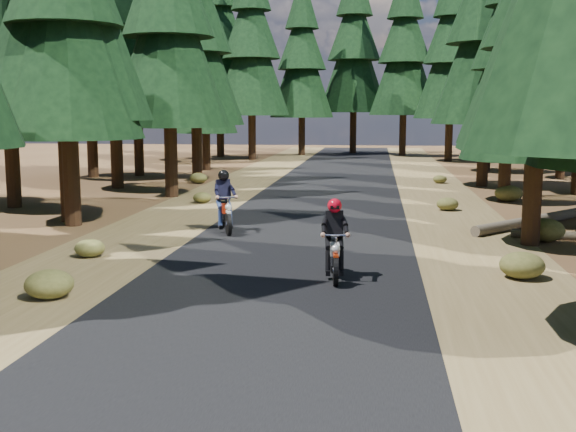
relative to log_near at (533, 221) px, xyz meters
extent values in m
plane|color=#4A2F1A|center=(-6.81, -7.83, -0.16)|extent=(120.00, 120.00, 0.00)
cube|color=black|center=(-6.81, -2.83, -0.15)|extent=(6.00, 100.00, 0.01)
cube|color=brown|center=(-11.41, -2.83, -0.16)|extent=(3.20, 100.00, 0.01)
cube|color=brown|center=(-2.21, -2.83, -0.16)|extent=(3.20, 100.00, 0.01)
cylinder|color=black|center=(-14.07, -1.65, 2.51)|extent=(0.51, 0.51, 5.34)
cone|color=black|center=(-14.07, -1.65, 5.85)|extent=(4.54, 4.54, 6.68)
cylinder|color=black|center=(-0.76, -3.35, 2.10)|extent=(0.48, 0.48, 4.52)
cone|color=black|center=(-0.76, -3.35, 4.92)|extent=(3.84, 3.84, 5.65)
cylinder|color=black|center=(-14.52, -0.87, 3.05)|extent=(0.56, 0.56, 6.43)
cylinder|color=black|center=(-17.95, 2.10, 2.62)|extent=(0.52, 0.52, 5.56)
cone|color=black|center=(-17.95, 2.10, 6.10)|extent=(4.73, 4.73, 6.95)
cylinder|color=black|center=(-13.17, 6.06, 2.70)|extent=(0.53, 0.53, 5.72)
cone|color=black|center=(-13.17, 6.06, 6.27)|extent=(4.86, 4.86, 7.15)
cylinder|color=black|center=(0.16, 6.24, 2.09)|extent=(0.48, 0.48, 4.51)
cone|color=black|center=(0.16, 6.24, 4.91)|extent=(3.83, 3.83, 5.64)
cone|color=black|center=(0.16, 6.24, 6.94)|extent=(2.93, 2.93, 4.06)
cylinder|color=black|center=(-16.57, 9.02, 3.02)|extent=(0.55, 0.55, 6.37)
cone|color=black|center=(-16.57, 9.02, 7.00)|extent=(5.41, 5.41, 7.96)
cylinder|color=black|center=(-13.81, 12.93, 2.66)|extent=(0.53, 0.53, 5.64)
cone|color=black|center=(-13.81, 12.93, 6.18)|extent=(4.79, 4.79, 7.05)
cone|color=black|center=(-13.81, 12.93, 8.72)|extent=(3.67, 3.67, 5.08)
cylinder|color=black|center=(0.11, 11.91, 2.75)|extent=(0.53, 0.53, 5.83)
cone|color=black|center=(0.11, 11.91, 6.40)|extent=(4.95, 4.95, 7.29)
cylinder|color=black|center=(-17.68, 15.39, 2.56)|extent=(0.52, 0.52, 5.45)
cone|color=black|center=(-17.68, 15.39, 5.97)|extent=(4.63, 4.63, 6.81)
cone|color=black|center=(-17.68, 15.39, 8.42)|extent=(3.54, 3.54, 4.90)
cylinder|color=black|center=(4.71, 16.32, 2.15)|extent=(0.48, 0.48, 4.61)
cone|color=black|center=(4.71, 16.32, 5.03)|extent=(3.92, 3.92, 5.77)
cone|color=black|center=(4.71, 16.32, 7.11)|extent=(3.00, 3.00, 4.15)
cylinder|color=black|center=(-14.93, 19.63, 2.05)|extent=(0.48, 0.48, 4.42)
cone|color=black|center=(-14.93, 19.63, 4.81)|extent=(3.76, 3.76, 5.52)
cone|color=black|center=(-14.93, 19.63, 6.80)|extent=(2.87, 2.87, 3.98)
cone|color=black|center=(-14.93, 19.63, 8.79)|extent=(1.99, 1.99, 3.31)
cylinder|color=black|center=(1.53, 20.58, 2.72)|extent=(0.53, 0.53, 5.76)
cone|color=black|center=(1.53, 20.58, 6.32)|extent=(4.90, 4.90, 7.21)
cone|color=black|center=(1.53, 20.58, 8.92)|extent=(3.75, 3.75, 5.19)
cylinder|color=black|center=(-18.61, 24.94, 2.21)|extent=(0.49, 0.49, 4.75)
cone|color=black|center=(-18.61, 24.94, 5.18)|extent=(4.04, 4.04, 5.93)
cone|color=black|center=(-18.61, 24.94, 7.32)|extent=(3.09, 3.09, 4.27)
cone|color=black|center=(-18.61, 24.94, 9.45)|extent=(2.14, 2.14, 3.56)
cylinder|color=black|center=(6.21, 24.26, 2.67)|extent=(0.53, 0.53, 5.66)
cone|color=black|center=(6.21, 24.26, 6.21)|extent=(4.81, 4.81, 7.07)
cone|color=black|center=(6.21, 24.26, 8.75)|extent=(3.68, 3.68, 5.09)
cylinder|color=black|center=(-19.81, 14.17, 3.04)|extent=(0.56, 0.56, 6.40)
cone|color=black|center=(-19.81, 14.17, 7.04)|extent=(5.44, 5.44, 8.00)
cylinder|color=black|center=(-13.81, 29.17, 3.04)|extent=(0.56, 0.56, 6.40)
cone|color=black|center=(-13.81, 29.17, 7.04)|extent=(5.44, 5.44, 8.00)
cone|color=black|center=(-13.81, 29.17, 9.92)|extent=(4.16, 4.16, 5.76)
cylinder|color=black|center=(0.19, 29.17, 2.84)|extent=(0.54, 0.54, 6.00)
cone|color=black|center=(0.19, 29.17, 6.59)|extent=(5.10, 5.10, 7.50)
cone|color=black|center=(0.19, 29.17, 9.29)|extent=(3.90, 3.90, 5.40)
cylinder|color=black|center=(-16.81, 32.17, 3.24)|extent=(0.57, 0.57, 6.80)
cone|color=black|center=(-16.81, 32.17, 7.49)|extent=(5.78, 5.78, 8.50)
cone|color=black|center=(-16.81, 32.17, 10.55)|extent=(4.42, 4.42, 6.12)
cylinder|color=black|center=(3.19, 32.17, 3.04)|extent=(0.56, 0.56, 6.40)
cone|color=black|center=(3.19, 32.17, 7.04)|extent=(5.44, 5.44, 8.00)
cone|color=black|center=(3.19, 32.17, 9.92)|extent=(4.16, 4.16, 5.76)
cylinder|color=black|center=(-10.81, 35.17, 2.84)|extent=(0.54, 0.54, 6.00)
cone|color=black|center=(-10.81, 35.17, 6.59)|extent=(5.10, 5.10, 7.50)
cone|color=black|center=(-10.81, 35.17, 9.29)|extent=(3.90, 3.90, 5.40)
cylinder|color=black|center=(-2.81, 35.17, 3.04)|extent=(0.56, 0.56, 6.40)
cone|color=black|center=(-2.81, 35.17, 7.04)|extent=(5.44, 5.44, 8.00)
cone|color=black|center=(-2.81, 35.17, 9.92)|extent=(4.16, 4.16, 5.76)
cylinder|color=black|center=(-6.81, 38.17, 3.24)|extent=(0.57, 0.57, 6.80)
cone|color=black|center=(-6.81, 38.17, 7.49)|extent=(5.78, 5.78, 8.50)
cone|color=black|center=(-6.81, 38.17, 10.55)|extent=(4.42, 4.42, 6.12)
cylinder|color=black|center=(-19.81, 28.17, 2.64)|extent=(0.52, 0.52, 5.60)
cone|color=black|center=(-19.81, 28.17, 6.14)|extent=(4.76, 4.76, 7.00)
cone|color=black|center=(-19.81, 28.17, 8.66)|extent=(3.64, 3.64, 5.04)
cylinder|color=black|center=(6.19, 28.17, 2.84)|extent=(0.54, 0.54, 6.00)
cone|color=black|center=(6.19, 28.17, 6.59)|extent=(5.10, 5.10, 7.50)
cone|color=black|center=(6.19, 28.17, 9.29)|extent=(3.90, 3.90, 5.40)
cylinder|color=#4C4233|center=(0.00, 0.00, 0.00)|extent=(4.31, 4.78, 0.32)
ellipsoid|color=#474C1E|center=(-11.65, -6.26, 0.06)|extent=(0.72, 0.72, 0.43)
ellipsoid|color=#474C1E|center=(-10.88, -10.09, 0.11)|extent=(0.91, 0.91, 0.55)
ellipsoid|color=#474C1E|center=(-1.73, -7.31, 0.12)|extent=(0.94, 0.94, 0.56)
ellipsoid|color=#474C1E|center=(-2.28, 3.21, 0.07)|extent=(0.77, 0.77, 0.46)
ellipsoid|color=#474C1E|center=(-0.25, -2.72, 0.15)|extent=(1.05, 1.05, 0.63)
ellipsoid|color=#474C1E|center=(0.33, 6.15, 0.16)|extent=(1.07, 1.07, 0.64)
ellipsoid|color=#474C1E|center=(-13.44, 11.62, 0.10)|extent=(0.86, 0.86, 0.52)
ellipsoid|color=#474C1E|center=(-11.44, 4.22, 0.05)|extent=(0.69, 0.69, 0.42)
ellipsoid|color=#474C1E|center=(-1.72, 13.09, 0.04)|extent=(0.67, 0.67, 0.40)
cube|color=black|center=(-5.64, -7.86, 0.98)|extent=(0.40, 0.27, 0.54)
sphere|color=red|center=(-5.64, -7.86, 1.38)|extent=(0.33, 0.33, 0.30)
cube|color=black|center=(-9.16, -2.30, 1.06)|extent=(0.46, 0.37, 0.58)
sphere|color=black|center=(-9.16, -2.30, 1.48)|extent=(0.42, 0.42, 0.32)
camera|label=1|loc=(-4.80, -22.66, 3.34)|focal=45.00mm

